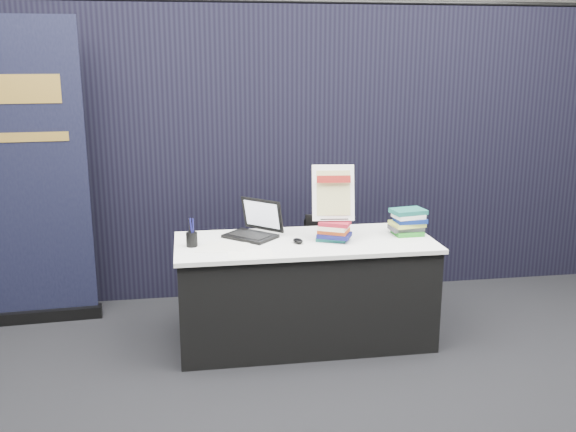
{
  "coord_description": "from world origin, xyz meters",
  "views": [
    {
      "loc": [
        -0.8,
        -3.67,
        2.0
      ],
      "look_at": [
        -0.12,
        0.55,
        0.93
      ],
      "focal_mm": 40.0,
      "sensor_mm": 36.0,
      "label": 1
    }
  ],
  "objects_px": {
    "info_sign": "(333,193)",
    "stacking_chair": "(330,262)",
    "book_stack_tall": "(334,231)",
    "pullup_banner": "(25,193)",
    "book_stack_short": "(408,222)",
    "laptop": "(250,228)",
    "display_table": "(305,291)"
  },
  "relations": [
    {
      "from": "info_sign",
      "to": "stacking_chair",
      "type": "relative_size",
      "value": 0.5
    },
    {
      "from": "book_stack_tall",
      "to": "stacking_chair",
      "type": "xyz_separation_m",
      "value": [
        0.08,
        0.45,
        -0.38
      ]
    },
    {
      "from": "book_stack_tall",
      "to": "pullup_banner",
      "type": "relative_size",
      "value": 0.11
    },
    {
      "from": "stacking_chair",
      "to": "info_sign",
      "type": "bearing_deg",
      "value": -99.38
    },
    {
      "from": "book_stack_short",
      "to": "pullup_banner",
      "type": "xyz_separation_m",
      "value": [
        -2.74,
        0.63,
        0.17
      ]
    },
    {
      "from": "laptop",
      "to": "book_stack_short",
      "type": "relative_size",
      "value": 2.01
    },
    {
      "from": "book_stack_short",
      "to": "stacking_chair",
      "type": "xyz_separation_m",
      "value": [
        -0.48,
        0.38,
        -0.4
      ]
    },
    {
      "from": "stacking_chair",
      "to": "display_table",
      "type": "bearing_deg",
      "value": -121.7
    },
    {
      "from": "pullup_banner",
      "to": "display_table",
      "type": "bearing_deg",
      "value": -22.02
    },
    {
      "from": "info_sign",
      "to": "stacking_chair",
      "type": "bearing_deg",
      "value": 85.94
    },
    {
      "from": "info_sign",
      "to": "pullup_banner",
      "type": "xyz_separation_m",
      "value": [
        -2.18,
        0.67,
        -0.07
      ]
    },
    {
      "from": "book_stack_short",
      "to": "pullup_banner",
      "type": "bearing_deg",
      "value": 166.98
    },
    {
      "from": "book_stack_short",
      "to": "info_sign",
      "type": "bearing_deg",
      "value": -176.02
    },
    {
      "from": "laptop",
      "to": "book_stack_tall",
      "type": "bearing_deg",
      "value": 23.01
    },
    {
      "from": "display_table",
      "to": "info_sign",
      "type": "xyz_separation_m",
      "value": [
        0.2,
        0.0,
        0.7
      ]
    },
    {
      "from": "laptop",
      "to": "stacking_chair",
      "type": "xyz_separation_m",
      "value": [
        0.65,
        0.25,
        -0.37
      ]
    },
    {
      "from": "display_table",
      "to": "book_stack_tall",
      "type": "height_order",
      "value": "book_stack_tall"
    },
    {
      "from": "laptop",
      "to": "stacking_chair",
      "type": "distance_m",
      "value": 0.79
    },
    {
      "from": "book_stack_tall",
      "to": "pullup_banner",
      "type": "bearing_deg",
      "value": 162.1
    },
    {
      "from": "pullup_banner",
      "to": "stacking_chair",
      "type": "height_order",
      "value": "pullup_banner"
    },
    {
      "from": "display_table",
      "to": "stacking_chair",
      "type": "bearing_deg",
      "value": 56.67
    },
    {
      "from": "laptop",
      "to": "book_stack_tall",
      "type": "relative_size",
      "value": 1.85
    },
    {
      "from": "laptop",
      "to": "stacking_chair",
      "type": "relative_size",
      "value": 0.58
    },
    {
      "from": "book_stack_tall",
      "to": "info_sign",
      "type": "bearing_deg",
      "value": 90.0
    },
    {
      "from": "pullup_banner",
      "to": "stacking_chair",
      "type": "relative_size",
      "value": 2.88
    },
    {
      "from": "display_table",
      "to": "laptop",
      "type": "bearing_deg",
      "value": 154.37
    },
    {
      "from": "book_stack_tall",
      "to": "info_sign",
      "type": "height_order",
      "value": "info_sign"
    },
    {
      "from": "book_stack_tall",
      "to": "book_stack_short",
      "type": "distance_m",
      "value": 0.57
    },
    {
      "from": "info_sign",
      "to": "stacking_chair",
      "type": "height_order",
      "value": "info_sign"
    },
    {
      "from": "book_stack_tall",
      "to": "book_stack_short",
      "type": "height_order",
      "value": "book_stack_short"
    },
    {
      "from": "info_sign",
      "to": "stacking_chair",
      "type": "distance_m",
      "value": 0.77
    },
    {
      "from": "book_stack_tall",
      "to": "pullup_banner",
      "type": "distance_m",
      "value": 2.3
    }
  ]
}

